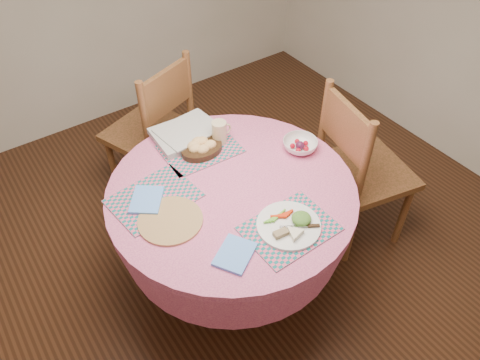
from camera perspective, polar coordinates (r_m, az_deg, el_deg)
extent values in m
plane|color=#331C0F|center=(2.88, -0.83, -11.73)|extent=(4.00, 4.00, 0.00)
cylinder|color=pink|center=(2.31, -1.02, -1.39)|extent=(1.24, 1.24, 0.04)
cone|color=pink|center=(2.44, -0.97, -4.22)|extent=(1.24, 1.24, 0.30)
cylinder|color=black|center=(2.70, -0.88, -9.07)|extent=(0.14, 0.14, 0.44)
cylinder|color=black|center=(2.85, -0.84, -11.39)|extent=(0.56, 0.56, 0.06)
cube|color=brown|center=(2.86, 15.13, 1.01)|extent=(0.56, 0.57, 0.04)
cylinder|color=brown|center=(3.03, 19.30, -3.91)|extent=(0.05, 0.05, 0.50)
cylinder|color=brown|center=(3.23, 15.09, 0.84)|extent=(0.05, 0.05, 0.50)
cylinder|color=brown|center=(2.83, 13.35, -6.26)|extent=(0.05, 0.05, 0.50)
cylinder|color=brown|center=(3.05, 9.31, -1.04)|extent=(0.05, 0.05, 0.50)
cylinder|color=brown|center=(2.45, 14.88, 1.57)|extent=(0.05, 0.05, 0.56)
cylinder|color=brown|center=(2.70, 10.16, 6.83)|extent=(0.05, 0.05, 0.56)
cube|color=brown|center=(2.50, 12.79, 6.29)|extent=(0.11, 0.40, 0.27)
cube|color=brown|center=(3.12, -11.11, 5.79)|extent=(0.61, 0.60, 0.04)
cylinder|color=brown|center=(3.48, -10.66, 5.29)|extent=(0.06, 0.06, 0.49)
cylinder|color=brown|center=(3.29, -15.22, 1.67)|extent=(0.06, 0.06, 0.49)
cylinder|color=brown|center=(3.28, -5.84, 3.09)|extent=(0.06, 0.06, 0.49)
cylinder|color=brown|center=(3.07, -10.40, -0.90)|extent=(0.06, 0.06, 0.49)
cylinder|color=brown|center=(2.96, -6.22, 10.62)|extent=(0.06, 0.06, 0.55)
cylinder|color=brown|center=(2.72, -11.43, 6.74)|extent=(0.06, 0.06, 0.55)
cube|color=brown|center=(2.78, -8.97, 10.62)|extent=(0.38, 0.17, 0.26)
cube|color=#12686A|center=(2.13, 6.03, -5.91)|extent=(0.41, 0.31, 0.01)
cube|color=#12686A|center=(2.28, -10.46, -2.19)|extent=(0.43, 0.34, 0.01)
cube|color=#12686A|center=(2.53, -4.88, 3.80)|extent=(0.41, 0.32, 0.01)
cylinder|color=#9E7A44|center=(2.17, -8.48, -4.89)|extent=(0.30, 0.30, 0.01)
cube|color=#629DFC|center=(2.02, -0.63, -9.03)|extent=(0.23, 0.21, 0.01)
cube|color=#629DFC|center=(2.27, -11.32, -2.38)|extent=(0.22, 0.23, 0.01)
cylinder|color=white|center=(2.13, 5.94, -5.52)|extent=(0.29, 0.29, 0.01)
ellipsoid|color=#296623|center=(2.13, 7.41, -4.53)|extent=(0.10, 0.10, 0.04)
cylinder|color=#F0E6C0|center=(2.08, 6.90, -6.40)|extent=(0.11, 0.11, 0.02)
cube|color=olive|center=(2.07, 5.20, -6.58)|extent=(0.07, 0.04, 0.02)
cube|color=silver|center=(2.12, 6.90, -5.58)|extent=(0.13, 0.09, 0.00)
cylinder|color=black|center=(2.49, -4.67, 3.78)|extent=(0.23, 0.23, 0.03)
ellipsoid|color=#F5BE7D|center=(2.46, -5.51, 4.07)|extent=(0.07, 0.06, 0.05)
ellipsoid|color=#F5BE7D|center=(2.50, -4.69, 4.94)|extent=(0.07, 0.06, 0.05)
ellipsoid|color=#F5BE7D|center=(2.47, -3.68, 4.52)|extent=(0.07, 0.06, 0.05)
ellipsoid|color=#F5BE7D|center=(2.45, -4.55, 3.97)|extent=(0.07, 0.06, 0.05)
ellipsoid|color=#F5BE7D|center=(2.50, -5.20, 4.89)|extent=(0.07, 0.06, 0.05)
ellipsoid|color=#F5BE7D|center=(2.48, -5.71, 4.41)|extent=(0.07, 0.06, 0.05)
cylinder|color=beige|center=(2.53, -2.54, 5.86)|extent=(0.08, 0.08, 0.13)
torus|color=beige|center=(2.55, -1.72, 6.20)|extent=(0.07, 0.01, 0.07)
imported|color=white|center=(2.52, 7.33, 4.25)|extent=(0.21, 0.21, 0.06)
sphere|color=#B9091B|center=(2.55, 8.00, 4.47)|extent=(0.03, 0.03, 0.03)
sphere|color=#B9091B|center=(2.55, 6.98, 4.69)|extent=(0.03, 0.03, 0.03)
sphere|color=#B9091B|center=(2.52, 6.41, 4.16)|extent=(0.03, 0.03, 0.03)
sphere|color=#B9091B|center=(2.50, 7.10, 3.60)|extent=(0.03, 0.03, 0.03)
sphere|color=#B9091B|center=(2.51, 8.09, 3.79)|extent=(0.03, 0.03, 0.03)
sphere|color=#441330|center=(2.52, 7.33, 4.20)|extent=(0.05, 0.05, 0.05)
cube|color=silver|center=(2.61, -6.67, 5.62)|extent=(0.35, 0.29, 0.03)
cube|color=silver|center=(2.60, -6.33, 6.15)|extent=(0.34, 0.28, 0.01)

